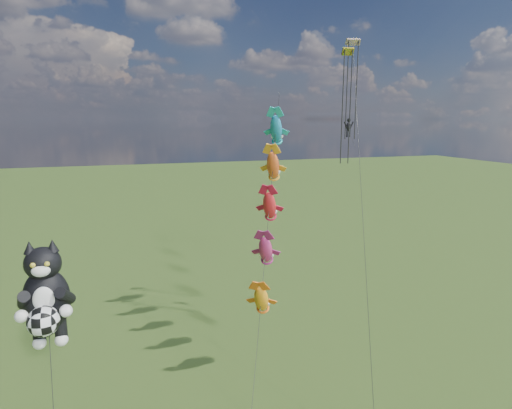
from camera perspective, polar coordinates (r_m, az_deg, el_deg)
name	(u,v)px	position (r m, az deg, el deg)	size (l,w,h in m)	color
cat_kite_rig	(45,296)	(22.44, -26.26, -10.89)	(2.40, 4.06, 12.01)	brown
fish_windsock_rig	(269,206)	(31.72, 1.81, -0.19)	(7.19, 14.36, 19.73)	brown
parafoil_rig	(350,111)	(34.58, 12.41, 12.04)	(7.45, 16.37, 23.76)	brown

